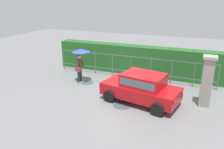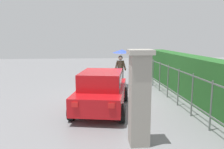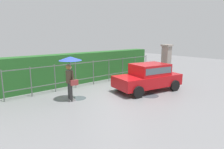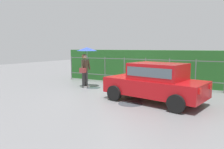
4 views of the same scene
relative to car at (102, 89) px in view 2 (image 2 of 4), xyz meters
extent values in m
plane|color=slate|center=(-1.63, 0.64, -0.80)|extent=(40.00, 40.00, 0.00)
cube|color=#B71116|center=(-0.06, 0.01, -0.22)|extent=(3.94, 2.30, 0.60)
cube|color=#B71116|center=(0.09, -0.02, 0.38)|extent=(2.14, 1.77, 0.60)
cube|color=#4C5B66|center=(0.09, -0.02, 0.40)|extent=(1.99, 1.76, 0.33)
cylinder|color=black|center=(-1.44, -0.58, -0.50)|extent=(0.62, 0.29, 0.60)
cylinder|color=black|center=(-1.13, 1.07, -0.50)|extent=(0.62, 0.29, 0.60)
cylinder|color=black|center=(1.01, -1.05, -0.50)|extent=(0.62, 0.29, 0.60)
cylinder|color=black|center=(1.33, 0.60, -0.50)|extent=(0.62, 0.29, 0.60)
cube|color=red|center=(1.67, -0.88, -0.07)|extent=(0.10, 0.21, 0.16)
cube|color=red|center=(1.87, 0.20, -0.07)|extent=(0.10, 0.21, 0.16)
cylinder|color=#333333|center=(-4.13, 1.32, -0.37)|extent=(0.15, 0.15, 0.86)
cylinder|color=#333333|center=(-4.16, 1.12, -0.37)|extent=(0.15, 0.15, 0.86)
cube|color=white|center=(-4.07, 1.31, -0.76)|extent=(0.26, 0.10, 0.08)
cube|color=white|center=(-4.10, 1.11, -0.76)|extent=(0.26, 0.10, 0.08)
cylinder|color=#473828|center=(-4.14, 1.22, 0.35)|extent=(0.34, 0.34, 0.58)
sphere|color=#DBAD89|center=(-4.14, 1.22, 0.78)|extent=(0.22, 0.22, 0.22)
sphere|color=olive|center=(-4.17, 1.23, 0.80)|extent=(0.25, 0.25, 0.25)
cylinder|color=#473828|center=(-4.03, 1.43, 0.37)|extent=(0.13, 0.24, 0.56)
cylinder|color=#473828|center=(-4.10, 0.99, 0.37)|extent=(0.13, 0.24, 0.56)
cylinder|color=#B2B2B7|center=(-4.03, 1.28, 0.69)|extent=(0.02, 0.02, 0.77)
cone|color=blue|center=(-4.03, 1.28, 1.16)|extent=(1.05, 1.05, 0.18)
cube|color=maroon|center=(-4.07, 0.95, 0.11)|extent=(0.36, 0.21, 0.24)
cube|color=gray|center=(2.86, 0.82, 0.35)|extent=(0.48, 0.48, 2.30)
cube|color=#9E998E|center=(2.86, 0.82, 1.56)|extent=(0.60, 0.60, 0.12)
cylinder|color=#59605B|center=(-6.53, 3.06, -0.05)|extent=(0.05, 0.05, 1.50)
cylinder|color=#59605B|center=(-5.28, 3.06, -0.05)|extent=(0.05, 0.05, 1.50)
cylinder|color=#59605B|center=(-4.03, 3.06, -0.05)|extent=(0.05, 0.05, 1.50)
cylinder|color=#59605B|center=(-2.77, 3.06, -0.05)|extent=(0.05, 0.05, 1.50)
cylinder|color=#59605B|center=(-1.52, 3.06, -0.05)|extent=(0.05, 0.05, 1.50)
cylinder|color=#59605B|center=(-0.27, 3.06, -0.05)|extent=(0.05, 0.05, 1.50)
cylinder|color=#59605B|center=(0.98, 3.06, -0.05)|extent=(0.05, 0.05, 1.50)
cylinder|color=#59605B|center=(2.24, 3.06, -0.05)|extent=(0.05, 0.05, 1.50)
cube|color=#59605B|center=(-1.52, 3.06, 0.62)|extent=(10.02, 0.03, 0.04)
cube|color=#59605B|center=(-1.52, 3.06, -0.35)|extent=(10.02, 0.03, 0.04)
cube|color=#235B23|center=(-1.52, 4.08, 0.15)|extent=(11.02, 0.90, 1.90)
cylinder|color=#4C545B|center=(-0.71, -0.71, -0.80)|extent=(0.90, 0.90, 0.00)
cylinder|color=#4C545B|center=(-3.68, 1.29, -0.80)|extent=(0.76, 0.76, 0.00)
camera|label=1|loc=(2.44, -9.58, 4.03)|focal=35.27mm
camera|label=2|loc=(8.24, -0.35, 1.90)|focal=36.20mm
camera|label=3|loc=(-8.31, -6.61, 2.18)|focal=31.11mm
camera|label=4|loc=(2.46, -7.85, 1.25)|focal=34.92mm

